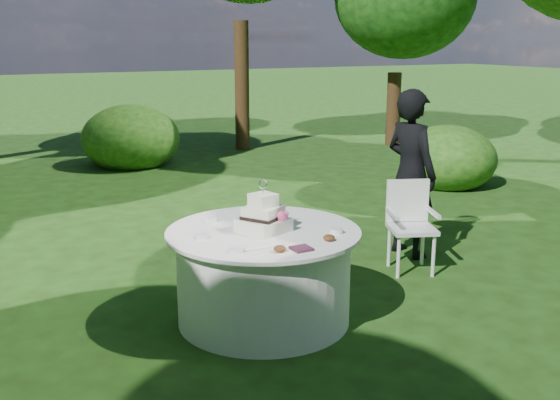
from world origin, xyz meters
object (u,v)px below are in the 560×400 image
Objects in this scene: napkins at (301,249)px; guest at (411,174)px; table at (264,275)px; cake at (264,217)px; chair at (410,219)px.

guest reaches higher than napkins.
guest reaches higher than table.
napkins is 0.70m from table.
guest reaches higher than cake.
napkins is at bearing -87.62° from table.
napkins is at bearing 116.13° from guest.
napkins is 0.56m from cake.
guest is 4.08× the size of cake.
cake is at bearing -109.61° from table.
cake is 1.93m from chair.
guest is at bearing 33.40° from napkins.
cake is (-0.01, -0.03, 0.50)m from table.
chair is (1.80, 1.01, -0.26)m from napkins.
chair is (1.83, 0.43, 0.13)m from table.
napkins is at bearing -150.87° from chair.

